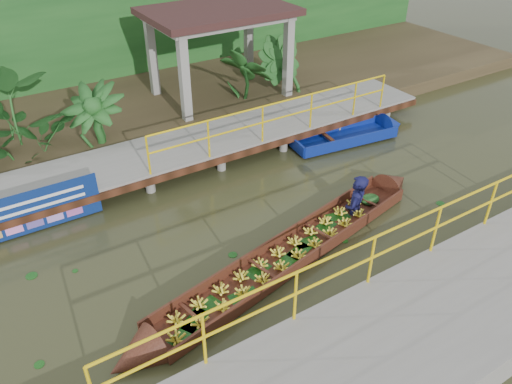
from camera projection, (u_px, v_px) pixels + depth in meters
ground at (241, 235)px, 10.93m from camera, size 80.00×80.00×0.00m
land_strip at (122, 108)px, 16.11m from camera, size 30.00×8.00×0.45m
far_dock at (175, 152)px, 13.10m from camera, size 16.00×2.06×1.66m
near_dock at (422, 334)px, 8.24m from camera, size 18.00×2.40×1.73m
pavilion at (218, 21)px, 15.18m from camera, size 4.40×3.00×3.00m
foliage_backdrop at (90, 34)px, 16.91m from camera, size 30.00×0.80×4.00m
vendor_boat at (309, 234)px, 10.44m from camera, size 8.45×2.56×2.25m
moored_blue_boat at (368, 132)px, 14.81m from camera, size 3.76×1.37×0.87m
blue_banner at (24, 214)px, 10.64m from camera, size 3.25×0.04×1.02m
tropical_plants at (82, 119)px, 13.28m from camera, size 14.09×1.09×1.36m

